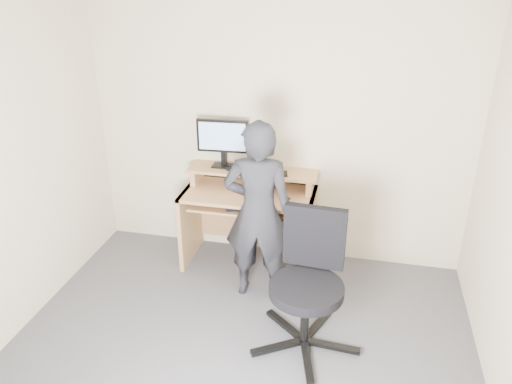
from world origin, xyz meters
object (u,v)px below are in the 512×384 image
at_px(monitor, 223,139).
at_px(person, 258,212).
at_px(desk, 251,208).
at_px(office_chair, 309,277).

bearing_deg(monitor, person, -55.94).
bearing_deg(monitor, desk, -20.81).
bearing_deg(desk, office_chair, -56.77).
distance_m(monitor, office_chair, 1.59).
relative_size(monitor, office_chair, 0.46).
relative_size(monitor, person, 0.30).
distance_m(desk, office_chair, 1.23).
relative_size(desk, monitor, 2.51).
height_order(desk, office_chair, office_chair).
xyz_separation_m(desk, office_chair, (0.67, -1.03, 0.02)).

